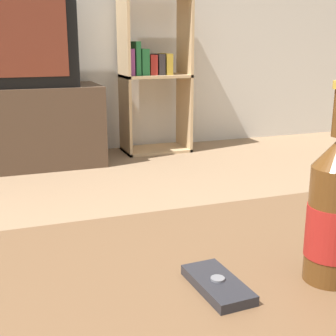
{
  "coord_description": "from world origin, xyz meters",
  "views": [
    {
      "loc": [
        -0.24,
        -0.48,
        0.8
      ],
      "look_at": [
        0.04,
        0.3,
        0.58
      ],
      "focal_mm": 50.0,
      "sensor_mm": 36.0,
      "label": 1
    }
  ],
  "objects_px": {
    "bookshelf": "(153,72)",
    "beer_bottle": "(336,214)",
    "tv_stand": "(20,127)",
    "television": "(13,34)",
    "cell_phone": "(217,284)"
  },
  "relations": [
    {
      "from": "television",
      "to": "tv_stand",
      "type": "bearing_deg",
      "value": 90.0
    },
    {
      "from": "tv_stand",
      "to": "bookshelf",
      "type": "distance_m",
      "value": 1.01
    },
    {
      "from": "bookshelf",
      "to": "beer_bottle",
      "type": "xyz_separation_m",
      "value": [
        -0.67,
        -2.81,
        -0.01
      ]
    },
    {
      "from": "television",
      "to": "bookshelf",
      "type": "height_order",
      "value": "television"
    },
    {
      "from": "tv_stand",
      "to": "beer_bottle",
      "type": "distance_m",
      "value": 2.74
    },
    {
      "from": "tv_stand",
      "to": "television",
      "type": "xyz_separation_m",
      "value": [
        0.0,
        -0.0,
        0.59
      ]
    },
    {
      "from": "television",
      "to": "bookshelf",
      "type": "relative_size",
      "value": 0.66
    },
    {
      "from": "bookshelf",
      "to": "cell_phone",
      "type": "height_order",
      "value": "bookshelf"
    },
    {
      "from": "tv_stand",
      "to": "television",
      "type": "bearing_deg",
      "value": -90.0
    },
    {
      "from": "television",
      "to": "bookshelf",
      "type": "xyz_separation_m",
      "value": [
        0.95,
        0.11,
        -0.26
      ]
    },
    {
      "from": "bookshelf",
      "to": "beer_bottle",
      "type": "height_order",
      "value": "bookshelf"
    },
    {
      "from": "tv_stand",
      "to": "beer_bottle",
      "type": "xyz_separation_m",
      "value": [
        0.29,
        -2.71,
        0.31
      ]
    },
    {
      "from": "tv_stand",
      "to": "cell_phone",
      "type": "distance_m",
      "value": 2.69
    },
    {
      "from": "bookshelf",
      "to": "beer_bottle",
      "type": "distance_m",
      "value": 2.89
    },
    {
      "from": "television",
      "to": "beer_bottle",
      "type": "height_order",
      "value": "television"
    }
  ]
}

